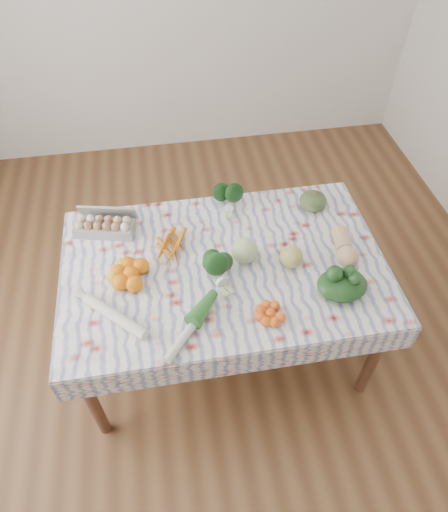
{
  "coord_description": "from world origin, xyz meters",
  "views": [
    {
      "loc": [
        -0.25,
        -1.52,
        2.53
      ],
      "look_at": [
        0.0,
        0.0,
        0.82
      ],
      "focal_mm": 32.0,
      "sensor_mm": 36.0,
      "label": 1
    }
  ],
  "objects": [
    {
      "name": "ground",
      "position": [
        0.0,
        0.0,
        0.0
      ],
      "size": [
        4.5,
        4.5,
        0.0
      ],
      "primitive_type": "plane",
      "color": "brown",
      "rests_on": "ground"
    },
    {
      "name": "dining_table",
      "position": [
        0.0,
        0.0,
        0.68
      ],
      "size": [
        1.6,
        1.0,
        0.75
      ],
      "color": "brown",
      "rests_on": "ground"
    },
    {
      "name": "tablecloth",
      "position": [
        0.0,
        0.0,
        0.76
      ],
      "size": [
        1.66,
        1.06,
        0.01
      ],
      "primitive_type": "cube",
      "color": "white",
      "rests_on": "dining_table"
    },
    {
      "name": "egg_carton",
      "position": [
        -0.6,
        0.33,
        0.8
      ],
      "size": [
        0.34,
        0.2,
        0.09
      ],
      "primitive_type": "cube",
      "rotation": [
        0.0,
        0.0,
        -0.22
      ],
      "color": "#979793",
      "rests_on": "tablecloth"
    },
    {
      "name": "carrot_bunch",
      "position": [
        -0.25,
        0.15,
        0.78
      ],
      "size": [
        0.22,
        0.21,
        0.04
      ],
      "primitive_type": "cube",
      "rotation": [
        0.0,
        0.0,
        -0.07
      ],
      "color": "#C96A0F",
      "rests_on": "tablecloth"
    },
    {
      "name": "kale_bunch",
      "position": [
        0.1,
        0.42,
        0.83
      ],
      "size": [
        0.16,
        0.15,
        0.13
      ],
      "primitive_type": "ellipsoid",
      "rotation": [
        0.0,
        0.0,
        -0.12
      ],
      "color": "#103311",
      "rests_on": "tablecloth"
    },
    {
      "name": "kabocha_squash",
      "position": [
        0.57,
        0.34,
        0.81
      ],
      "size": [
        0.2,
        0.2,
        0.1
      ],
      "primitive_type": "ellipsoid",
      "rotation": [
        0.0,
        0.0,
        -0.4
      ],
      "color": "#43572F",
      "rests_on": "tablecloth"
    },
    {
      "name": "cabbage",
      "position": [
        0.11,
        0.01,
        0.83
      ],
      "size": [
        0.16,
        0.16,
        0.14
      ],
      "primitive_type": "sphere",
      "rotation": [
        0.0,
        0.0,
        -0.17
      ],
      "color": "#B7CD89",
      "rests_on": "tablecloth"
    },
    {
      "name": "butternut_squash",
      "position": [
        0.63,
        -0.03,
        0.82
      ],
      "size": [
        0.14,
        0.25,
        0.11
      ],
      "primitive_type": "ellipsoid",
      "rotation": [
        0.0,
        0.0,
        -0.11
      ],
      "color": "tan",
      "rests_on": "tablecloth"
    },
    {
      "name": "orange_cluster",
      "position": [
        -0.47,
        -0.03,
        0.81
      ],
      "size": [
        0.34,
        0.34,
        0.09
      ],
      "primitive_type": "cube",
      "rotation": [
        0.0,
        0.0,
        -0.32
      ],
      "color": "orange",
      "rests_on": "tablecloth"
    },
    {
      "name": "broccoli",
      "position": [
        -0.05,
        -0.1,
        0.82
      ],
      "size": [
        0.22,
        0.22,
        0.12
      ],
      "primitive_type": "ellipsoid",
      "rotation": [
        0.0,
        0.0,
        0.36
      ],
      "color": "#194618",
      "rests_on": "tablecloth"
    },
    {
      "name": "mandarin_cluster",
      "position": [
        0.16,
        -0.36,
        0.79
      ],
      "size": [
        0.19,
        0.19,
        0.05
      ],
      "primitive_type": "cube",
      "rotation": [
        0.0,
        0.0,
        0.16
      ],
      "color": "orange",
      "rests_on": "tablecloth"
    },
    {
      "name": "grapefruit",
      "position": [
        0.33,
        -0.06,
        0.82
      ],
      "size": [
        0.13,
        0.13,
        0.12
      ],
      "primitive_type": "sphere",
      "rotation": [
        0.0,
        0.0,
        -0.09
      ],
      "color": "#C5BB5D",
      "rests_on": "tablecloth"
    },
    {
      "name": "spinach_bag",
      "position": [
        0.53,
        -0.27,
        0.82
      ],
      "size": [
        0.26,
        0.22,
        0.11
      ],
      "primitive_type": "ellipsoid",
      "rotation": [
        0.0,
        0.0,
        -0.09
      ],
      "color": "#153414",
      "rests_on": "tablecloth"
    },
    {
      "name": "daikon",
      "position": [
        -0.55,
        -0.26,
        0.79
      ],
      "size": [
        0.31,
        0.31,
        0.05
      ],
      "primitive_type": "cylinder",
      "rotation": [
        1.57,
        0.0,
        0.8
      ],
      "color": "silver",
      "rests_on": "tablecloth"
    },
    {
      "name": "leek",
      "position": [
        -0.21,
        -0.37,
        0.78
      ],
      "size": [
        0.28,
        0.33,
        0.04
      ],
      "primitive_type": "cylinder",
      "rotation": [
        1.57,
        0.0,
        -0.68
      ],
      "color": "beige",
      "rests_on": "tablecloth"
    }
  ]
}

